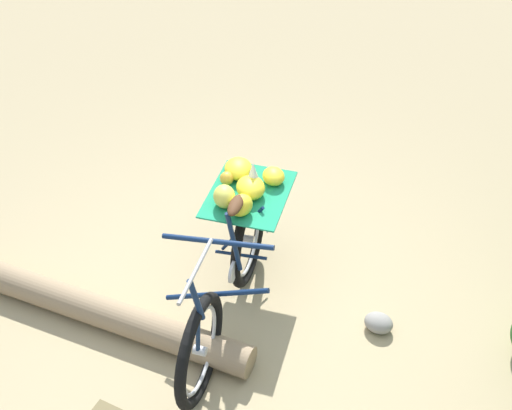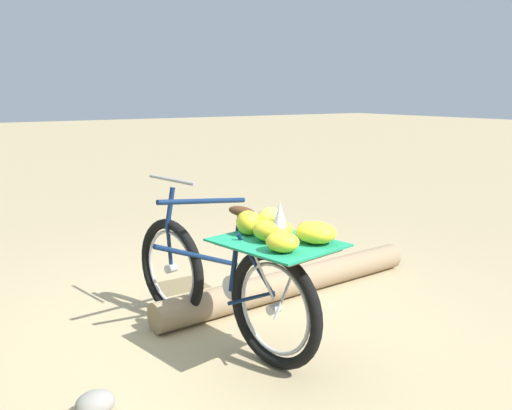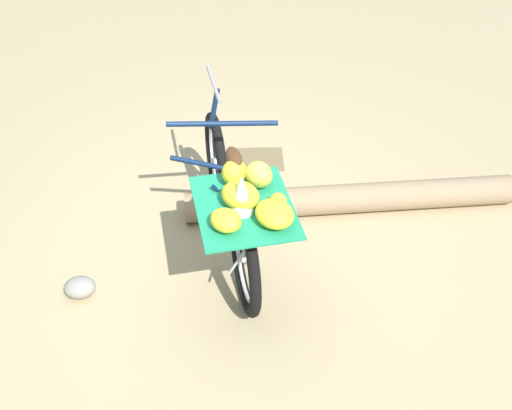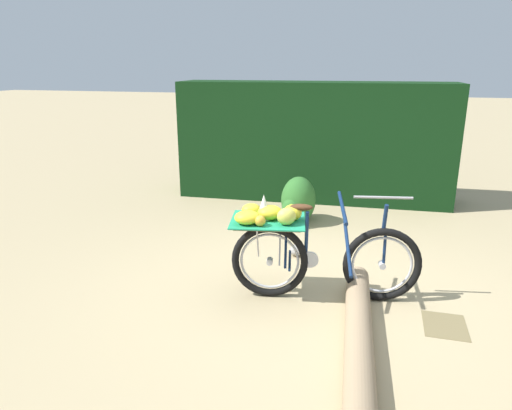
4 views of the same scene
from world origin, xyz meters
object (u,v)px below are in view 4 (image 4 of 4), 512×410
(bicycle, at_px, (309,248))
(shrub_cluster, at_px, (298,203))
(path_stone, at_px, (297,250))
(fallen_log, at_px, (359,346))

(bicycle, bearing_deg, shrub_cluster, 92.04)
(shrub_cluster, relative_size, path_stone, 3.45)
(bicycle, distance_m, path_stone, 1.13)
(fallen_log, bearing_deg, shrub_cluster, -161.87)
(shrub_cluster, bearing_deg, fallen_log, 18.13)
(bicycle, xyz_separation_m, path_stone, (-1.00, -0.28, -0.45))
(bicycle, height_order, shrub_cluster, bicycle)
(fallen_log, xyz_separation_m, path_stone, (-1.87, -0.81, -0.05))
(path_stone, bearing_deg, bicycle, 15.69)
(shrub_cluster, height_order, path_stone, shrub_cluster)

